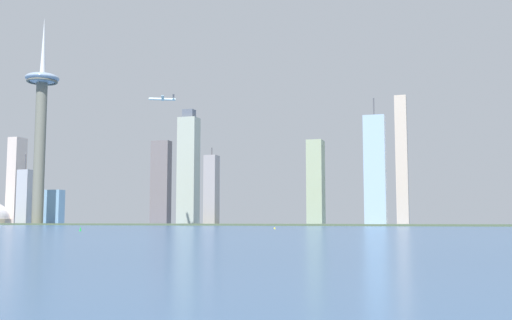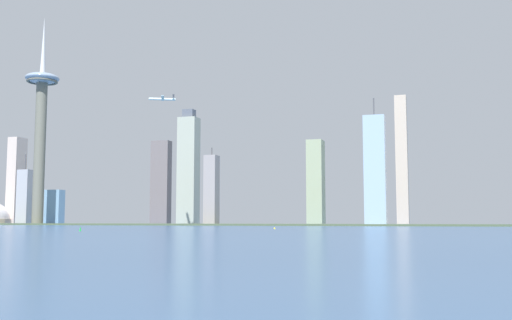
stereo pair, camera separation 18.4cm
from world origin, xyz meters
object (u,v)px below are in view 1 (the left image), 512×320
Objects in this scene: skyscraper_0 at (211,190)px; skyscraper_4 at (58,209)px; skyscraper_1 at (402,160)px; skyscraper_6 at (16,181)px; observation_tower at (41,116)px; skyscraper_3 at (316,183)px; skyscraper_8 at (161,183)px; channel_buoy_1 at (80,229)px; airplane at (162,99)px; channel_buoy_0 at (275,228)px; skyscraper_2 at (188,169)px; skyscraper_9 at (54,207)px; skyscraper_7 at (24,197)px; skyscraper_5 at (375,170)px.

skyscraper_4 is at bearing 163.02° from skyscraper_0.
skyscraper_1 is 1.30× the size of skyscraper_6.
skyscraper_3 is at bearing 10.65° from observation_tower.
skyscraper_1 is 1.40× the size of skyscraper_8.
skyscraper_0 reaches higher than channel_buoy_1.
airplane reaches higher than skyscraper_0.
channel_buoy_0 is at bearing -51.58° from skyscraper_8.
skyscraper_2 is 55.73× the size of channel_buoy_1.
skyscraper_3 reaches higher than skyscraper_0.
skyscraper_8 is at bearing 10.81° from skyscraper_9.
skyscraper_8 reaches higher than skyscraper_0.
observation_tower is 515.29m from skyscraper_1.
skyscraper_7 is (-541.66, -75.76, -46.22)m from skyscraper_1.
skyscraper_8 reaches higher than channel_buoy_1.
skyscraper_8 is (-320.69, 80.44, -4.14)m from skyscraper_5.
skyscraper_5 is at bearing -104.56° from skyscraper_1.
skyscraper_9 is (68.33, 2.36, -40.74)m from skyscraper_6.
skyscraper_3 is at bearing -167.89° from skyscraper_1.
observation_tower is 195.91× the size of channel_buoy_0.
skyscraper_1 is at bearing 75.44° from skyscraper_5.
skyscraper_1 is 1.13× the size of skyscraper_5.
skyscraper_0 is 389.75m from channel_buoy_1.
airplane reaches higher than skyscraper_8.
observation_tower is 101.88× the size of channel_buoy_1.
skyscraper_4 is 79.18m from skyscraper_7.
observation_tower reaches higher than skyscraper_8.
skyscraper_6 is 581.84m from channel_buoy_0.
skyscraper_3 is 233.67m from skyscraper_8.
skyscraper_5 is at bearing -0.33° from observation_tower.
skyscraper_3 is 115.75m from skyscraper_5.
channel_buoy_1 is at bearing -130.58° from channel_buoy_0.
skyscraper_5 is at bearing -13.85° from skyscraper_2.
channel_buoy_0 is at bearing -59.20° from skyscraper_0.
skyscraper_6 is (-336.11, 36.83, 20.81)m from skyscraper_0.
skyscraper_3 is 335.58m from channel_buoy_0.
skyscraper_7 is 45.53m from skyscraper_9.
skyscraper_0 is at bearing -159.51° from skyscraper_1.
channel_buoy_1 is (-101.99, -119.08, 0.72)m from channel_buoy_0.
skyscraper_7 is at bearing 152.06° from observation_tower.
skyscraper_3 reaches higher than channel_buoy_0.
skyscraper_8 is (154.49, 77.67, -95.14)m from observation_tower.
channel_buoy_0 is (425.23, -303.32, -25.25)m from skyscraper_9.
skyscraper_2 is at bearing 166.15° from skyscraper_5.
skyscraper_4 is 0.50× the size of skyscraper_7.
skyscraper_4 is 1.00× the size of skyscraper_9.
channel_buoy_0 is (459.87, -277.76, -40.07)m from skyscraper_7.
skyscraper_0 reaches higher than skyscraper_4.
skyscraper_5 reaches higher than skyscraper_3.
skyscraper_8 is at bearing 164.69° from skyscraper_2.
skyscraper_0 is at bearing -6.25° from skyscraper_6.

